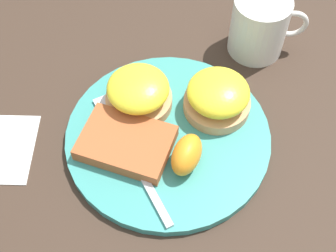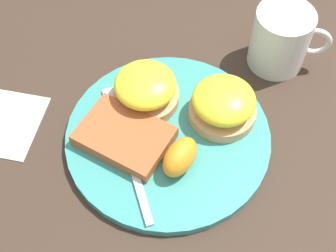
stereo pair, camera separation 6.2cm
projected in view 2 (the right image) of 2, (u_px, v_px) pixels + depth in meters
ground_plane at (168, 139)px, 0.65m from camera, size 1.10×1.10×0.00m
plate at (168, 137)px, 0.65m from camera, size 0.28×0.28×0.01m
sandwich_benedict_left at (223, 104)px, 0.64m from camera, size 0.09×0.09×0.06m
sandwich_benedict_right at (146, 89)px, 0.65m from camera, size 0.09×0.09×0.06m
hashbrown_patty at (124, 136)px, 0.63m from camera, size 0.14×0.12×0.02m
orange_wedge at (180, 157)px, 0.60m from camera, size 0.05×0.07×0.04m
fork at (125, 141)px, 0.63m from camera, size 0.12×0.20×0.00m
cup at (281, 39)px, 0.69m from camera, size 0.12×0.09×0.10m
napkin at (1, 122)px, 0.67m from camera, size 0.11×0.11×0.00m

